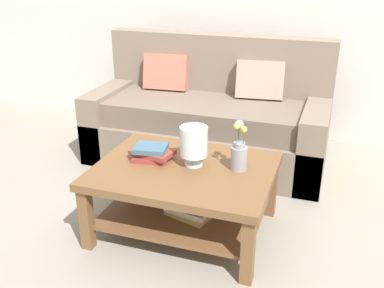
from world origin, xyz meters
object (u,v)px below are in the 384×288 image
Objects in this scene: book_stack_main at (152,152)px; glass_hurricane_vase at (194,142)px; coffee_table at (185,186)px; flower_pitcher at (239,153)px; couch at (209,119)px.

glass_hurricane_vase reaches higher than book_stack_main.
flower_pitcher is at bearing 15.28° from coffee_table.
couch is 1.13m from book_stack_main.
book_stack_main is at bearing 179.53° from glass_hurricane_vase.
flower_pitcher is at bearing -64.44° from couch.
coffee_table is 0.30m from glass_hurricane_vase.
couch is 1.82× the size of coffee_table.
couch is at bearing 99.48° from coffee_table.
glass_hurricane_vase is (0.24, -1.12, 0.25)m from couch.
coffee_table is at bearing -124.87° from glass_hurricane_vase.
flower_pitcher is at bearing 6.37° from glass_hurricane_vase.
book_stack_main is at bearing -177.08° from flower_pitcher.
couch is 6.87× the size of book_stack_main.
coffee_table is at bearing -164.72° from flower_pitcher.
coffee_table is (0.20, -1.18, -0.03)m from couch.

